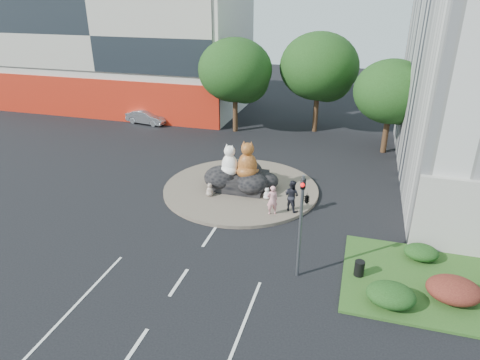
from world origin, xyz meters
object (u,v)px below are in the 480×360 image
object	(u,v)px
parked_car	(147,117)
pedestrian_pink	(272,200)
kitten_calico	(210,189)
kitten_white	(267,193)
cat_tabby	(247,159)
pedestrian_dark	(292,196)
cat_white	(230,160)
litter_bin	(359,268)

from	to	relation	value
parked_car	pedestrian_pink	bearing A→B (deg)	-125.37
kitten_calico	pedestrian_pink	distance (m)	4.44
kitten_white	parked_car	distance (m)	19.74
kitten_calico	pedestrian_pink	world-z (taller)	pedestrian_pink
cat_tabby	pedestrian_dark	size ratio (longest dim) A/B	1.26
cat_white	kitten_calico	xyz separation A→B (m)	(-0.85, -1.46, -1.50)
kitten_white	parked_car	size ratio (longest dim) A/B	0.19
cat_white	pedestrian_pink	world-z (taller)	cat_white
cat_white	parked_car	xyz separation A→B (m)	(-12.22, 12.03, -1.46)
cat_tabby	litter_bin	size ratio (longest dim) A/B	3.28
cat_white	pedestrian_pink	size ratio (longest dim) A/B	1.17
kitten_calico	pedestrian_pink	size ratio (longest dim) A/B	0.48
cat_tabby	pedestrian_pink	xyz separation A→B (m)	(2.21, -2.74, -1.21)
cat_tabby	pedestrian_dark	xyz separation A→B (m)	(3.19, -2.00, -1.14)
cat_tabby	litter_bin	xyz separation A→B (m)	(7.21, -7.15, -1.81)
pedestrian_dark	parked_car	bearing A→B (deg)	-15.25
kitten_calico	cat_tabby	bearing A→B (deg)	50.84
cat_white	parked_car	size ratio (longest dim) A/B	0.51
pedestrian_pink	pedestrian_dark	distance (m)	1.23
cat_white	cat_tabby	xyz separation A→B (m)	(1.17, 0.01, 0.16)
pedestrian_pink	parked_car	size ratio (longest dim) A/B	0.43
cat_tabby	pedestrian_pink	world-z (taller)	cat_tabby
kitten_calico	pedestrian_dark	size ratio (longest dim) A/B	0.45
litter_bin	pedestrian_pink	bearing A→B (deg)	138.55
kitten_calico	litter_bin	distance (m)	10.83
kitten_white	pedestrian_dark	size ratio (longest dim) A/B	0.40
pedestrian_dark	litter_bin	xyz separation A→B (m)	(4.01, -5.15, -0.66)
kitten_calico	kitten_white	world-z (taller)	kitten_calico
litter_bin	cat_tabby	bearing A→B (deg)	135.23
cat_white	kitten_white	world-z (taller)	cat_white
cat_white	pedestrian_dark	bearing A→B (deg)	-8.20
kitten_calico	kitten_white	bearing A→B (deg)	23.38
cat_white	litter_bin	size ratio (longest dim) A/B	2.83
kitten_white	litter_bin	distance (m)	8.44
cat_tabby	kitten_calico	world-z (taller)	cat_tabby
pedestrian_pink	parked_car	distance (m)	21.48
cat_white	kitten_white	bearing A→B (deg)	-2.79
cat_tabby	kitten_white	size ratio (longest dim) A/B	3.13
cat_white	cat_tabby	distance (m)	1.18
kitten_white	litter_bin	bearing A→B (deg)	-73.27
pedestrian_pink	parked_car	world-z (taller)	pedestrian_pink
parked_car	kitten_calico	bearing A→B (deg)	-131.84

